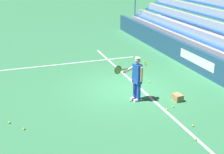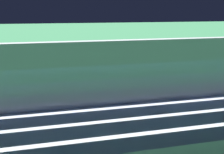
{
  "view_description": "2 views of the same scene",
  "coord_description": "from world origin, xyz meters",
  "px_view_note": "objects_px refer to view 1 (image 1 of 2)",
  "views": [
    {
      "loc": [
        -11.26,
        4.61,
        5.09
      ],
      "look_at": [
        -0.97,
        1.03,
        0.98
      ],
      "focal_mm": 50.0,
      "sensor_mm": 36.0,
      "label": 1
    },
    {
      "loc": [
        -4.09,
        -14.07,
        3.91
      ],
      "look_at": [
        -0.06,
        -0.24,
        0.8
      ],
      "focal_mm": 50.0,
      "sensor_mm": 36.0,
      "label": 2
    }
  ],
  "objects_px": {
    "tennis_ball_far_right": "(196,139)",
    "tennis_ball_by_box": "(193,126)",
    "tennis_ball_midcourt": "(150,82)",
    "tennis_ball_on_baseline": "(173,107)",
    "water_bottle": "(145,63)",
    "ball_box_cardboard": "(178,97)",
    "tennis_ball_far_left": "(9,123)",
    "tennis_ball_stray_back": "(24,129)",
    "tennis_ball_near_player": "(119,63)",
    "tennis_ball_toward_net": "(167,110)",
    "tennis_player": "(137,78)"
  },
  "relations": [
    {
      "from": "tennis_ball_far_right",
      "to": "tennis_ball_by_box",
      "type": "height_order",
      "value": "same"
    },
    {
      "from": "tennis_ball_midcourt",
      "to": "tennis_ball_on_baseline",
      "type": "xyz_separation_m",
      "value": [
        -2.54,
        0.26,
        0.0
      ]
    },
    {
      "from": "tennis_ball_on_baseline",
      "to": "tennis_ball_midcourt",
      "type": "bearing_deg",
      "value": -5.95
    },
    {
      "from": "tennis_ball_midcourt",
      "to": "water_bottle",
      "type": "distance_m",
      "value": 2.44
    },
    {
      "from": "ball_box_cardboard",
      "to": "water_bottle",
      "type": "xyz_separation_m",
      "value": [
        4.37,
        -0.62,
        -0.02
      ]
    },
    {
      "from": "tennis_ball_far_left",
      "to": "tennis_ball_on_baseline",
      "type": "bearing_deg",
      "value": -97.31
    },
    {
      "from": "ball_box_cardboard",
      "to": "tennis_ball_on_baseline",
      "type": "distance_m",
      "value": 0.67
    },
    {
      "from": "tennis_ball_far_right",
      "to": "tennis_ball_on_baseline",
      "type": "distance_m",
      "value": 2.24
    },
    {
      "from": "tennis_ball_stray_back",
      "to": "tennis_ball_by_box",
      "type": "bearing_deg",
      "value": -107.12
    },
    {
      "from": "tennis_ball_near_player",
      "to": "tennis_ball_by_box",
      "type": "distance_m",
      "value": 6.98
    },
    {
      "from": "water_bottle",
      "to": "tennis_ball_by_box",
      "type": "bearing_deg",
      "value": 169.36
    },
    {
      "from": "ball_box_cardboard",
      "to": "tennis_ball_near_player",
      "type": "relative_size",
      "value": 6.06
    },
    {
      "from": "tennis_ball_near_player",
      "to": "tennis_ball_by_box",
      "type": "height_order",
      "value": "same"
    },
    {
      "from": "tennis_ball_far_right",
      "to": "tennis_ball_by_box",
      "type": "relative_size",
      "value": 1.0
    },
    {
      "from": "tennis_ball_toward_net",
      "to": "tennis_ball_near_player",
      "type": "distance_m",
      "value": 5.67
    },
    {
      "from": "tennis_ball_near_player",
      "to": "water_bottle",
      "type": "bearing_deg",
      "value": -120.65
    },
    {
      "from": "tennis_ball_far_right",
      "to": "tennis_ball_near_player",
      "type": "xyz_separation_m",
      "value": [
        7.71,
        -0.41,
        0.0
      ]
    },
    {
      "from": "tennis_ball_far_right",
      "to": "tennis_ball_midcourt",
      "type": "relative_size",
      "value": 1.0
    },
    {
      "from": "tennis_ball_midcourt",
      "to": "tennis_ball_on_baseline",
      "type": "height_order",
      "value": "same"
    },
    {
      "from": "tennis_ball_toward_net",
      "to": "tennis_ball_near_player",
      "type": "relative_size",
      "value": 1.0
    },
    {
      "from": "tennis_ball_midcourt",
      "to": "tennis_ball_stray_back",
      "type": "xyz_separation_m",
      "value": [
        -2.39,
        5.57,
        0.0
      ]
    },
    {
      "from": "tennis_ball_stray_back",
      "to": "water_bottle",
      "type": "distance_m",
      "value": 7.93
    },
    {
      "from": "tennis_ball_far_left",
      "to": "tennis_ball_far_right",
      "type": "xyz_separation_m",
      "value": [
        -2.92,
        -5.25,
        0.0
      ]
    },
    {
      "from": "tennis_ball_toward_net",
      "to": "tennis_ball_by_box",
      "type": "distance_m",
      "value": 1.34
    },
    {
      "from": "tennis_ball_near_player",
      "to": "tennis_ball_stray_back",
      "type": "xyz_separation_m",
      "value": [
        -5.37,
        5.23,
        0.0
      ]
    },
    {
      "from": "tennis_ball_midcourt",
      "to": "tennis_ball_by_box",
      "type": "distance_m",
      "value": 4.01
    },
    {
      "from": "tennis_ball_toward_net",
      "to": "tennis_ball_by_box",
      "type": "height_order",
      "value": "same"
    },
    {
      "from": "tennis_ball_far_right",
      "to": "tennis_ball_midcourt",
      "type": "distance_m",
      "value": 4.79
    },
    {
      "from": "tennis_player",
      "to": "tennis_ball_on_baseline",
      "type": "xyz_separation_m",
      "value": [
        -1.05,
        -1.03,
        -0.86
      ]
    },
    {
      "from": "tennis_ball_near_player",
      "to": "tennis_ball_midcourt",
      "type": "bearing_deg",
      "value": -173.6
    },
    {
      "from": "ball_box_cardboard",
      "to": "water_bottle",
      "type": "bearing_deg",
      "value": -8.14
    },
    {
      "from": "ball_box_cardboard",
      "to": "water_bottle",
      "type": "height_order",
      "value": "ball_box_cardboard"
    },
    {
      "from": "tennis_ball_on_baseline",
      "to": "water_bottle",
      "type": "height_order",
      "value": "water_bottle"
    },
    {
      "from": "tennis_player",
      "to": "tennis_ball_stray_back",
      "type": "xyz_separation_m",
      "value": [
        -0.9,
        4.27,
        -0.86
      ]
    },
    {
      "from": "tennis_ball_far_left",
      "to": "water_bottle",
      "type": "distance_m",
      "value": 7.96
    },
    {
      "from": "tennis_ball_midcourt",
      "to": "tennis_ball_near_player",
      "type": "xyz_separation_m",
      "value": [
        2.98,
        0.33,
        0.0
      ]
    },
    {
      "from": "ball_box_cardboard",
      "to": "tennis_ball_toward_net",
      "type": "xyz_separation_m",
      "value": [
        -0.61,
        0.81,
        -0.1
      ]
    },
    {
      "from": "tennis_ball_toward_net",
      "to": "tennis_ball_on_baseline",
      "type": "relative_size",
      "value": 1.0
    },
    {
      "from": "ball_box_cardboard",
      "to": "tennis_ball_stray_back",
      "type": "bearing_deg",
      "value": 93.21
    },
    {
      "from": "tennis_ball_far_right",
      "to": "tennis_ball_by_box",
      "type": "bearing_deg",
      "value": -27.14
    },
    {
      "from": "tennis_ball_midcourt",
      "to": "water_bottle",
      "type": "height_order",
      "value": "water_bottle"
    },
    {
      "from": "tennis_ball_far_left",
      "to": "tennis_ball_by_box",
      "type": "distance_m",
      "value": 6.04
    },
    {
      "from": "ball_box_cardboard",
      "to": "tennis_ball_far_right",
      "type": "height_order",
      "value": "ball_box_cardboard"
    },
    {
      "from": "tennis_ball_far_left",
      "to": "tennis_player",
      "type": "bearing_deg",
      "value": -86.2
    },
    {
      "from": "tennis_ball_on_baseline",
      "to": "tennis_player",
      "type": "bearing_deg",
      "value": 44.66
    },
    {
      "from": "tennis_ball_far_left",
      "to": "tennis_ball_by_box",
      "type": "relative_size",
      "value": 1.0
    },
    {
      "from": "tennis_ball_far_left",
      "to": "tennis_ball_stray_back",
      "type": "xyz_separation_m",
      "value": [
        -0.58,
        -0.43,
        0.0
      ]
    },
    {
      "from": "tennis_player",
      "to": "tennis_ball_far_right",
      "type": "height_order",
      "value": "tennis_player"
    },
    {
      "from": "tennis_player",
      "to": "tennis_ball_by_box",
      "type": "xyz_separation_m",
      "value": [
        -2.5,
        -0.94,
        -0.86
      ]
    },
    {
      "from": "tennis_ball_far_left",
      "to": "tennis_ball_far_right",
      "type": "bearing_deg",
      "value": -119.08
    }
  ]
}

